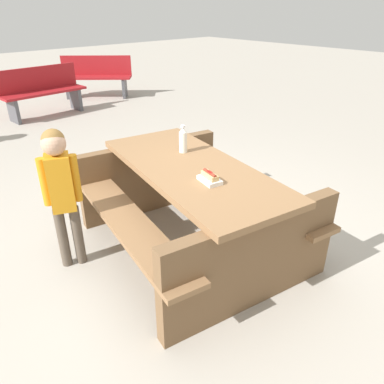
% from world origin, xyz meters
% --- Properties ---
extents(ground_plane, '(30.00, 30.00, 0.00)m').
position_xyz_m(ground_plane, '(0.00, 0.00, 0.00)').
color(ground_plane, '#ADA599').
rests_on(ground_plane, ground).
extents(picnic_table, '(2.03, 1.72, 0.75)m').
position_xyz_m(picnic_table, '(0.00, 0.00, 0.44)').
color(picnic_table, olive).
rests_on(picnic_table, ground).
extents(soda_bottle, '(0.07, 0.07, 0.23)m').
position_xyz_m(soda_bottle, '(-0.27, 0.15, 0.86)').
color(soda_bottle, silver).
rests_on(soda_bottle, picnic_table).
extents(hotdog_tray, '(0.20, 0.15, 0.08)m').
position_xyz_m(hotdog_tray, '(0.29, -0.10, 0.78)').
color(hotdog_tray, white).
rests_on(hotdog_tray, picnic_table).
extents(child_in_coat, '(0.21, 0.26, 1.12)m').
position_xyz_m(child_in_coat, '(-0.47, -0.86, 0.71)').
color(child_in_coat, brown).
rests_on(child_in_coat, ground).
extents(park_bench_near, '(1.29, 1.40, 0.85)m').
position_xyz_m(park_bench_near, '(-5.54, 2.24, 0.45)').
color(park_bench_near, maroon).
rests_on(park_bench_near, ground).
extents(park_bench_mid, '(0.51, 1.52, 0.85)m').
position_xyz_m(park_bench_mid, '(-4.87, 0.78, 0.45)').
color(park_bench_mid, maroon).
rests_on(park_bench_mid, ground).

